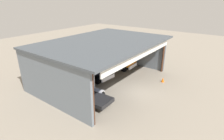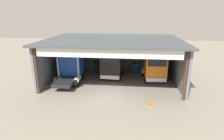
# 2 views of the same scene
# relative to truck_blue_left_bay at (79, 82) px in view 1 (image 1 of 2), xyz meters

# --- Properties ---
(ground_plane) EXTENTS (80.00, 80.00, 0.00)m
(ground_plane) POSITION_rel_truck_blue_left_bay_xyz_m (4.80, -3.82, -1.91)
(ground_plane) COLOR gray
(ground_plane) RESTS_ON ground
(workshop_shed) EXTENTS (14.92, 10.72, 4.88)m
(workshop_shed) POSITION_rel_truck_blue_left_bay_xyz_m (4.80, 1.98, 1.54)
(workshop_shed) COLOR slate
(workshop_shed) RESTS_ON ground
(truck_blue_left_bay) EXTENTS (2.74, 4.98, 3.75)m
(truck_blue_left_bay) POSITION_rel_truck_blue_left_bay_xyz_m (0.00, 0.00, 0.00)
(truck_blue_left_bay) COLOR #1E47B7
(truck_blue_left_bay) RESTS_ON ground
(truck_black_center_bay) EXTENTS (2.55, 4.93, 3.72)m
(truck_black_center_bay) POSITION_rel_truck_blue_left_bay_xyz_m (4.57, 1.52, 0.04)
(truck_black_center_bay) COLOR black
(truck_black_center_bay) RESTS_ON ground
(truck_orange_center_right_bay) EXTENTS (2.64, 5.32, 3.44)m
(truck_orange_center_right_bay) POSITION_rel_truck_blue_left_bay_xyz_m (9.54, 1.28, -0.11)
(truck_orange_center_right_bay) COLOR orange
(truck_orange_center_right_bay) RESTS_ON ground
(oil_drum) EXTENTS (0.58, 0.58, 0.94)m
(oil_drum) POSITION_rel_truck_blue_left_bay_xyz_m (1.90, 5.33, -1.44)
(oil_drum) COLOR #197233
(oil_drum) RESTS_ON ground
(tool_cart) EXTENTS (0.90, 0.60, 1.00)m
(tool_cart) POSITION_rel_truck_blue_left_bay_xyz_m (7.46, 5.17, -1.41)
(tool_cart) COLOR #1E59A5
(tool_cart) RESTS_ON ground
(traffic_cone) EXTENTS (0.36, 0.36, 0.56)m
(traffic_cone) POSITION_rel_truck_blue_left_bay_xyz_m (8.62, -5.07, -1.63)
(traffic_cone) COLOR orange
(traffic_cone) RESTS_ON ground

